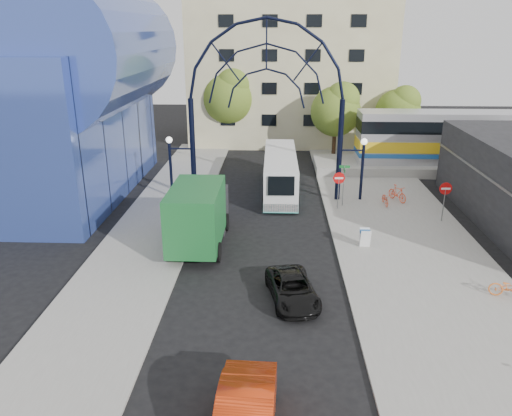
{
  "coord_description": "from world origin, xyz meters",
  "views": [
    {
      "loc": [
        0.67,
        -19.22,
        11.36
      ],
      "look_at": [
        -0.35,
        6.0,
        2.25
      ],
      "focal_mm": 35.0,
      "sensor_mm": 36.0,
      "label": 1
    }
  ],
  "objects_px": {
    "gateway_arch": "(266,74)",
    "bike_near_b": "(397,193)",
    "stop_sign": "(339,181)",
    "tree_north_b": "(230,95)",
    "tree_north_a": "(337,109)",
    "black_suv": "(292,289)",
    "train_car": "(511,138)",
    "do_not_enter_sign": "(445,192)",
    "street_name_sign": "(344,177)",
    "tree_north_c": "(400,109)",
    "city_bus": "(280,172)",
    "green_truck": "(199,214)",
    "bike_far_a": "(511,288)",
    "sandwich_board": "(365,236)",
    "bike_near_a": "(385,199)"
  },
  "relations": [
    {
      "from": "city_bus",
      "to": "bike_near_b",
      "type": "relative_size",
      "value": 5.62
    },
    {
      "from": "street_name_sign",
      "to": "train_car",
      "type": "relative_size",
      "value": 0.11
    },
    {
      "from": "tree_north_a",
      "to": "black_suv",
      "type": "xyz_separation_m",
      "value": [
        -4.63,
        -25.69,
        -4.04
      ]
    },
    {
      "from": "stop_sign",
      "to": "train_car",
      "type": "height_order",
      "value": "train_car"
    },
    {
      "from": "tree_north_b",
      "to": "green_truck",
      "type": "height_order",
      "value": "tree_north_b"
    },
    {
      "from": "train_car",
      "to": "black_suv",
      "type": "relative_size",
      "value": 6.12
    },
    {
      "from": "train_car",
      "to": "street_name_sign",
      "type": "bearing_deg",
      "value": -147.58
    },
    {
      "from": "stop_sign",
      "to": "street_name_sign",
      "type": "relative_size",
      "value": 0.89
    },
    {
      "from": "stop_sign",
      "to": "black_suv",
      "type": "xyz_separation_m",
      "value": [
        -3.31,
        -11.77,
        -1.42
      ]
    },
    {
      "from": "black_suv",
      "to": "bike_near_b",
      "type": "relative_size",
      "value": 2.23
    },
    {
      "from": "black_suv",
      "to": "tree_north_c",
      "type": "bearing_deg",
      "value": 58.2
    },
    {
      "from": "tree_north_a",
      "to": "street_name_sign",
      "type": "bearing_deg",
      "value": -93.96
    },
    {
      "from": "green_truck",
      "to": "black_suv",
      "type": "distance_m",
      "value": 7.89
    },
    {
      "from": "green_truck",
      "to": "street_name_sign",
      "type": "bearing_deg",
      "value": 36.53
    },
    {
      "from": "train_car",
      "to": "gateway_arch",
      "type": "bearing_deg",
      "value": -158.2
    },
    {
      "from": "bike_near_b",
      "to": "street_name_sign",
      "type": "bearing_deg",
      "value": 169.9
    },
    {
      "from": "gateway_arch",
      "to": "bike_near_b",
      "type": "distance_m",
      "value": 12.03
    },
    {
      "from": "train_car",
      "to": "city_bus",
      "type": "xyz_separation_m",
      "value": [
        -18.98,
        -6.1,
        -1.42
      ]
    },
    {
      "from": "stop_sign",
      "to": "tree_north_b",
      "type": "height_order",
      "value": "tree_north_b"
    },
    {
      "from": "gateway_arch",
      "to": "bike_far_a",
      "type": "height_order",
      "value": "gateway_arch"
    },
    {
      "from": "tree_north_c",
      "to": "bike_far_a",
      "type": "bearing_deg",
      "value": -92.1
    },
    {
      "from": "street_name_sign",
      "to": "black_suv",
      "type": "bearing_deg",
      "value": -106.69
    },
    {
      "from": "do_not_enter_sign",
      "to": "tree_north_b",
      "type": "height_order",
      "value": "tree_north_b"
    },
    {
      "from": "stop_sign",
      "to": "tree_north_b",
      "type": "relative_size",
      "value": 0.31
    },
    {
      "from": "bike_far_a",
      "to": "bike_near_a",
      "type": "bearing_deg",
      "value": 32.94
    },
    {
      "from": "sandwich_board",
      "to": "tree_north_c",
      "type": "relative_size",
      "value": 0.15
    },
    {
      "from": "tree_north_b",
      "to": "gateway_arch",
      "type": "bearing_deg",
      "value": -76.32
    },
    {
      "from": "gateway_arch",
      "to": "tree_north_b",
      "type": "relative_size",
      "value": 1.7
    },
    {
      "from": "bike_near_a",
      "to": "bike_near_b",
      "type": "relative_size",
      "value": 0.85
    },
    {
      "from": "stop_sign",
      "to": "tree_north_b",
      "type": "distance_m",
      "value": 20.18
    },
    {
      "from": "street_name_sign",
      "to": "green_truck",
      "type": "relative_size",
      "value": 0.39
    },
    {
      "from": "train_car",
      "to": "black_suv",
      "type": "height_order",
      "value": "train_car"
    },
    {
      "from": "bike_near_b",
      "to": "stop_sign",
      "type": "bearing_deg",
      "value": 175.67
    },
    {
      "from": "gateway_arch",
      "to": "city_bus",
      "type": "relative_size",
      "value": 1.32
    },
    {
      "from": "stop_sign",
      "to": "bike_near_a",
      "type": "relative_size",
      "value": 1.6
    },
    {
      "from": "bike_near_a",
      "to": "bike_near_b",
      "type": "distance_m",
      "value": 1.26
    },
    {
      "from": "sandwich_board",
      "to": "do_not_enter_sign",
      "type": "bearing_deg",
      "value": 36.68
    },
    {
      "from": "gateway_arch",
      "to": "tree_north_b",
      "type": "distance_m",
      "value": 16.72
    },
    {
      "from": "do_not_enter_sign",
      "to": "black_suv",
      "type": "height_order",
      "value": "do_not_enter_sign"
    },
    {
      "from": "green_truck",
      "to": "bike_far_a",
      "type": "distance_m",
      "value": 15.68
    },
    {
      "from": "stop_sign",
      "to": "bike_near_b",
      "type": "height_order",
      "value": "stop_sign"
    },
    {
      "from": "bike_far_a",
      "to": "tree_north_c",
      "type": "bearing_deg",
      "value": 17.12
    },
    {
      "from": "sandwich_board",
      "to": "bike_near_b",
      "type": "height_order",
      "value": "bike_near_b"
    },
    {
      "from": "street_name_sign",
      "to": "city_bus",
      "type": "relative_size",
      "value": 0.27
    },
    {
      "from": "tree_north_c",
      "to": "city_bus",
      "type": "distance_m",
      "value": 16.61
    },
    {
      "from": "stop_sign",
      "to": "tree_north_a",
      "type": "relative_size",
      "value": 0.36
    },
    {
      "from": "tree_north_b",
      "to": "city_bus",
      "type": "xyz_separation_m",
      "value": [
        4.9,
        -14.03,
        -3.79
      ]
    },
    {
      "from": "gateway_arch",
      "to": "black_suv",
      "type": "distance_m",
      "value": 15.99
    },
    {
      "from": "tree_north_a",
      "to": "bike_near_a",
      "type": "xyz_separation_m",
      "value": [
        1.99,
        -12.99,
        -4.08
      ]
    },
    {
      "from": "street_name_sign",
      "to": "bike_far_a",
      "type": "relative_size",
      "value": 1.53
    }
  ]
}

